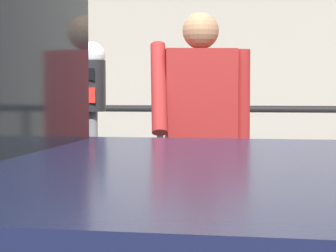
% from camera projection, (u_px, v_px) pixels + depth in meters
% --- Properties ---
extents(parking_meter, '(0.17, 0.18, 1.47)m').
position_uv_depth(parking_meter, '(92.00, 110.00, 3.62)').
color(parking_meter, slate).
rests_on(parking_meter, sidewalk_curb).
extents(pedestrian_at_meter, '(0.60, 0.50, 1.64)m').
position_uv_depth(pedestrian_at_meter, '(200.00, 131.00, 3.68)').
color(pedestrian_at_meter, slate).
rests_on(pedestrian_at_meter, sidewalk_curb).
extents(background_railing, '(24.06, 0.06, 1.05)m').
position_uv_depth(background_railing, '(160.00, 139.00, 5.54)').
color(background_railing, black).
rests_on(background_railing, sidewalk_curb).
extents(backdrop_wall, '(32.00, 0.50, 3.43)m').
position_uv_depth(backdrop_wall, '(185.00, 59.00, 7.15)').
color(backdrop_wall, gray).
rests_on(backdrop_wall, ground).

